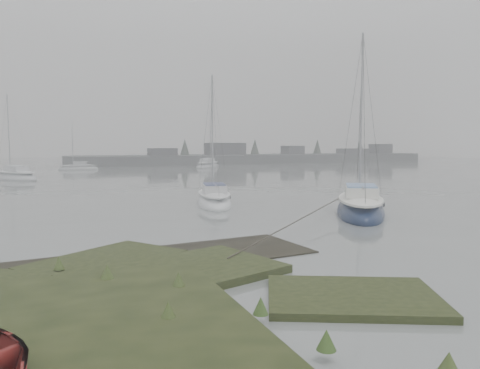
% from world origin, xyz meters
% --- Properties ---
extents(ground, '(160.00, 160.00, 0.00)m').
position_xyz_m(ground, '(0.00, 30.00, 0.00)').
color(ground, slate).
rests_on(ground, ground).
extents(far_shoreline, '(60.00, 8.00, 4.15)m').
position_xyz_m(far_shoreline, '(26.84, 61.90, 0.85)').
color(far_shoreline, '#4C4F51').
rests_on(far_shoreline, ground).
extents(sailboat_main, '(5.21, 6.50, 9.00)m').
position_xyz_m(sailboat_main, '(7.77, 9.18, 0.28)').
color(sailboat_main, '#101B38').
rests_on(sailboat_main, ground).
extents(sailboat_white, '(2.86, 5.53, 7.45)m').
position_xyz_m(sailboat_white, '(2.63, 14.89, 0.23)').
color(sailboat_white, white).
rests_on(sailboat_white, ground).
extents(sailboat_far_a, '(4.88, 5.92, 8.25)m').
position_xyz_m(sailboat_far_a, '(-8.43, 37.66, 0.26)').
color(sailboat_far_a, '#B8BDC3').
rests_on(sailboat_far_a, ground).
extents(sailboat_far_b, '(5.31, 5.40, 8.05)m').
position_xyz_m(sailboat_far_b, '(13.93, 51.00, 0.25)').
color(sailboat_far_b, '#ADB0B7').
rests_on(sailboat_far_b, ground).
extents(sailboat_far_c, '(4.70, 1.74, 6.53)m').
position_xyz_m(sailboat_far_c, '(-2.40, 51.68, 0.20)').
color(sailboat_far_c, silver).
rests_on(sailboat_far_c, ground).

